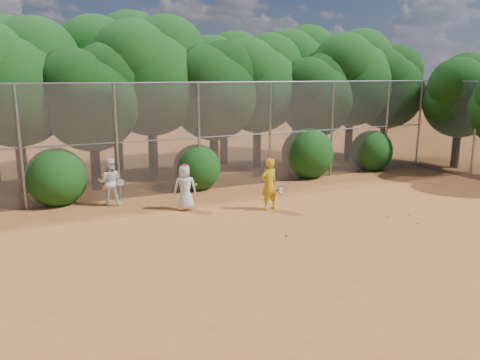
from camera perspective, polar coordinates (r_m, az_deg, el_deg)
ground at (r=13.07m, az=8.78°, el=-6.47°), size 80.00×80.00×0.00m
fence_back at (r=17.71m, az=-2.34°, el=5.52°), size 20.05×0.09×4.03m
fence_side at (r=21.65m, az=26.75°, el=5.49°), size 0.09×6.09×4.03m
tree_1 at (r=18.68m, az=-25.77°, el=11.17°), size 4.64×4.03×6.35m
tree_2 at (r=18.18m, az=-17.61°, el=9.98°), size 3.99×3.47×5.47m
tree_3 at (r=19.67m, az=-10.79°, el=12.87°), size 4.89×4.26×6.70m
tree_4 at (r=19.90m, az=-3.17°, el=11.23°), size 4.19×3.64×5.73m
tree_5 at (r=21.69m, az=2.24°, el=12.12°), size 4.51×3.92×6.17m
tree_6 at (r=22.14m, az=9.28°, el=10.48°), size 3.86×3.36×5.29m
tree_7 at (r=24.12m, az=13.53°, el=12.39°), size 4.77×4.14×6.53m
tree_8 at (r=25.20m, az=17.52°, el=11.11°), size 4.25×3.70×5.82m
tree_10 at (r=21.59m, az=-15.00°, el=13.25°), size 5.15×4.48×7.06m
tree_11 at (r=22.70m, az=-1.97°, el=12.44°), size 4.64×4.03×6.35m
tree_12 at (r=25.36m, az=7.07°, el=13.16°), size 5.02×4.37×6.88m
tree_13 at (r=23.95m, az=25.39°, el=9.60°), size 3.86×3.36×5.29m
bush_0 at (r=16.80m, az=-21.49°, el=0.61°), size 2.00×2.00×2.00m
bush_1 at (r=17.84m, az=-5.29°, el=1.79°), size 1.80×1.80×1.80m
bush_2 at (r=20.07m, az=8.22°, el=3.50°), size 2.20×2.20×2.20m
bush_3 at (r=22.21m, az=15.76°, el=3.64°), size 1.90×1.90×1.90m
player_yellow at (r=14.96m, az=3.55°, el=-0.53°), size 0.84×0.56×1.69m
player_teen at (r=15.06m, az=-6.72°, el=-0.88°), size 0.82×0.64×1.50m
player_white at (r=16.12m, az=-15.61°, el=-0.22°), size 0.92×0.81×1.58m
ball_0 at (r=14.97m, az=17.54°, el=-4.31°), size 0.07×0.07×0.07m
ball_1 at (r=14.63m, az=20.83°, el=-4.94°), size 0.07×0.07×0.07m
ball_2 at (r=15.36m, az=19.90°, el=-4.05°), size 0.07×0.07×0.07m
ball_3 at (r=12.75m, az=5.72°, el=-6.72°), size 0.07×0.07×0.07m
ball_4 at (r=17.36m, az=8.65°, el=-1.54°), size 0.07×0.07×0.07m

